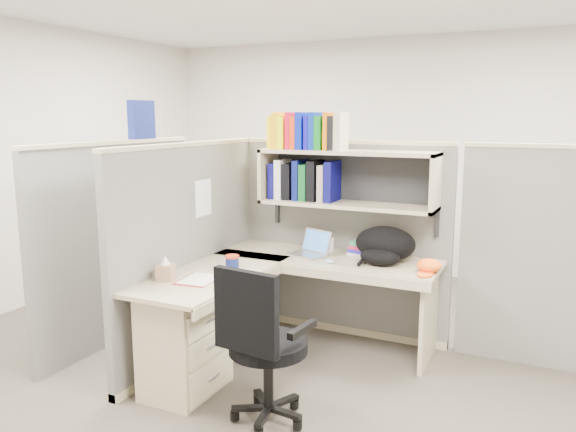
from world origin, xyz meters
The scene contains 14 objects.
ground centered at (0.00, 0.00, 0.00)m, with size 6.00×6.00×0.00m, color #343028.
room_shell centered at (0.00, 0.00, 1.62)m, with size 6.00×6.00×6.00m.
cubicle centered at (-0.37, 0.45, 0.91)m, with size 3.79×1.84×1.95m.
desk centered at (-0.41, -0.29, 0.44)m, with size 1.74×1.75×0.73m.
laptop centered at (-0.16, 0.54, 0.83)m, with size 0.29×0.29×0.21m, color #ACADB1, non-canonical shape.
backpack centered at (0.44, 0.58, 0.87)m, with size 0.46×0.35×0.27m, color black, non-canonical shape.
orange_cap centered at (0.81, 0.48, 0.78)m, with size 0.17×0.20×0.10m, color #F85C15, non-canonical shape.
snack_canister centered at (-0.50, -0.04, 0.78)m, with size 0.10×0.10×0.10m.
tissue_box centered at (-0.75, -0.49, 0.82)m, with size 0.11×0.11×0.17m, color #A0785A, non-canonical shape.
mouse centered at (0.08, 0.40, 0.74)m, with size 0.08×0.05×0.03m, color #9AC0DB.
paper_cup centered at (-0.06, 0.75, 0.79)m, with size 0.08×0.08×0.11m, color silver.
book_stack centered at (0.22, 0.78, 0.79)m, with size 0.17×0.23×0.11m, color gray, non-canonical shape.
loose_paper centered at (-0.56, -0.37, 0.73)m, with size 0.21×0.28×0.00m, color white, non-canonical shape.
task_chair centered at (0.10, -0.69, 0.35)m, with size 0.54×0.50×0.99m.
Camera 1 is at (1.56, -3.42, 1.82)m, focal length 35.00 mm.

